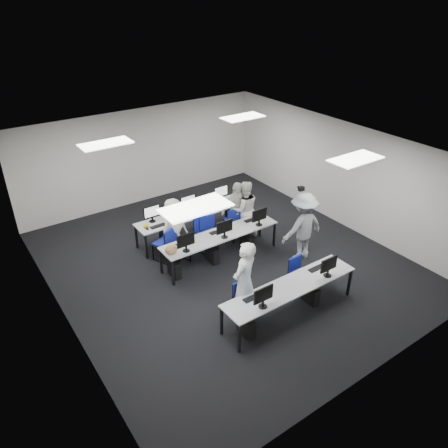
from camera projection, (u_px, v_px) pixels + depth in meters
room at (225, 210)px, 10.45m from camera, size 9.00×9.02×3.00m
ceiling_panels at (225, 151)px, 9.73m from camera, size 5.20×4.60×0.02m
desk_front at (290, 288)px, 9.13m from camera, size 3.20×0.70×0.73m
desk_mid at (220, 236)px, 11.00m from camera, size 3.20×0.70×0.73m
desk_back at (192, 215)px, 12.00m from camera, size 3.20×0.70×0.73m
equipment_front at (283, 304)px, 9.18m from camera, size 2.51×0.41×1.19m
equipment_mid at (215, 249)px, 11.05m from camera, size 2.91×0.41×1.19m
equipment_back at (198, 223)px, 12.27m from camera, size 2.91×0.41×1.19m
chair_0 at (245, 307)px, 9.25m from camera, size 0.42×0.45×0.83m
chair_1 at (299, 281)px, 10.04m from camera, size 0.43×0.47×0.84m
chair_2 at (179, 253)px, 11.07m from camera, size 0.52×0.54×0.85m
chair_3 at (206, 240)px, 11.56m from camera, size 0.61×0.64×0.96m
chair_4 at (237, 230)px, 12.09m from camera, size 0.48×0.51×0.82m
chair_5 at (165, 249)px, 11.17m from camera, size 0.61×0.63×0.93m
chair_6 at (204, 233)px, 11.87m from camera, size 0.52×0.56×0.93m
chair_7 at (233, 226)px, 12.26m from camera, size 0.56×0.58×0.88m
handbag at (171, 249)px, 10.12m from camera, size 0.33×0.22×0.26m
student_0 at (244, 282)px, 8.90m from camera, size 0.79×0.66×1.86m
student_1 at (244, 209)px, 11.99m from camera, size 0.96×0.85×1.63m
student_2 at (174, 228)px, 11.08m from camera, size 0.90×0.71×1.62m
student_3 at (236, 210)px, 11.97m from camera, size 0.96×0.43×1.62m
photographer at (303, 227)px, 10.93m from camera, size 1.22×0.75×1.83m
dslr_camera at (301, 189)px, 10.59m from camera, size 0.15×0.19×0.10m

